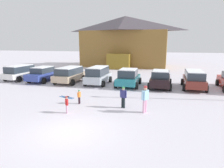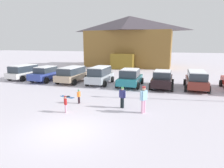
% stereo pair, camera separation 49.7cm
% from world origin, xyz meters
% --- Properties ---
extents(ground, '(160.00, 160.00, 0.00)m').
position_xyz_m(ground, '(0.00, 0.00, 0.00)').
color(ground, silver).
extents(ski_lodge, '(15.36, 9.60, 8.68)m').
position_xyz_m(ski_lodge, '(-2.32, 27.52, 4.40)').
color(ski_lodge, olive).
rests_on(ski_lodge, ground).
extents(parked_white_suv, '(2.45, 4.24, 1.65)m').
position_xyz_m(parked_white_suv, '(-11.48, 11.19, 0.89)').
color(parked_white_suv, silver).
rests_on(parked_white_suv, ground).
extents(parked_blue_hatchback, '(2.24, 4.65, 1.61)m').
position_xyz_m(parked_blue_hatchback, '(-8.41, 11.12, 0.82)').
color(parked_blue_hatchback, '#324397').
rests_on(parked_blue_hatchback, ground).
extents(parked_beige_suv, '(2.48, 4.32, 1.67)m').
position_xyz_m(parked_beige_suv, '(-5.22, 10.96, 0.90)').
color(parked_beige_suv, tan).
rests_on(parked_beige_suv, ground).
extents(parked_silver_wagon, '(2.14, 4.11, 1.79)m').
position_xyz_m(parked_silver_wagon, '(-2.06, 10.94, 0.95)').
color(parked_silver_wagon, silver).
rests_on(parked_silver_wagon, ground).
extents(parked_teal_hatchback, '(2.27, 4.20, 1.69)m').
position_xyz_m(parked_teal_hatchback, '(1.08, 10.85, 0.85)').
color(parked_teal_hatchback, teal).
rests_on(parked_teal_hatchback, ground).
extents(parked_black_sedan, '(2.20, 4.28, 1.65)m').
position_xyz_m(parked_black_sedan, '(4.13, 10.97, 0.83)').
color(parked_black_sedan, black).
rests_on(parked_black_sedan, ground).
extents(parked_maroon_van, '(2.17, 4.31, 1.69)m').
position_xyz_m(parked_maroon_van, '(7.15, 11.19, 0.91)').
color(parked_maroon_van, maroon).
rests_on(parked_maroon_van, ground).
extents(skier_adult_in_blue_parka, '(0.42, 0.53, 1.67)m').
position_xyz_m(skier_adult_in_blue_parka, '(3.29, 3.54, 0.94)').
color(skier_adult_in_blue_parka, '#E7ABC9').
rests_on(skier_adult_in_blue_parka, ground).
extents(skier_child_in_red_jacket, '(0.27, 0.32, 1.05)m').
position_xyz_m(skier_child_in_red_jacket, '(-1.28, 2.32, 0.59)').
color(skier_child_in_red_jacket, '#EDAAC5').
rests_on(skier_child_in_red_jacket, ground).
extents(skier_child_in_orange_jacket, '(0.18, 0.36, 0.99)m').
position_xyz_m(skier_child_in_orange_jacket, '(-1.30, 4.25, 0.56)').
color(skier_child_in_orange_jacket, black).
rests_on(skier_child_in_orange_jacket, ground).
extents(skier_teen_in_navy_coat, '(0.48, 0.33, 1.41)m').
position_xyz_m(skier_teen_in_navy_coat, '(1.85, 4.12, 0.79)').
color(skier_teen_in_navy_coat, '#1E272B').
rests_on(skier_teen_in_navy_coat, ground).
extents(pair_of_skis, '(1.36, 0.66, 0.08)m').
position_xyz_m(pair_of_skis, '(-2.90, 5.52, 0.02)').
color(pair_of_skis, '#1E60B3').
rests_on(pair_of_skis, ground).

